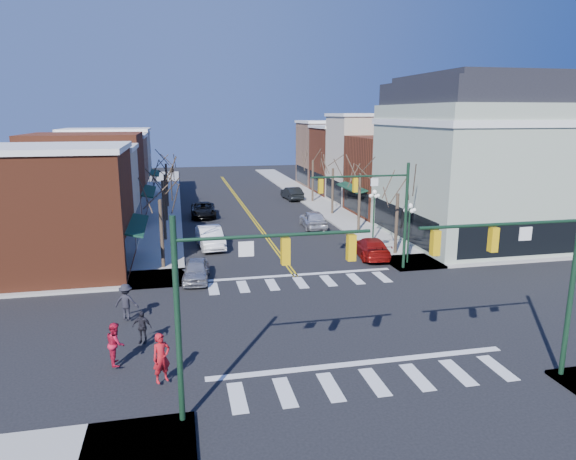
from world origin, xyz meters
TOP-DOWN VIEW (x-y plane):
  - ground at (0.00, 0.00)m, footprint 160.00×160.00m
  - sidewalk_left at (-8.75, 20.00)m, footprint 3.50×70.00m
  - sidewalk_right at (8.75, 20.00)m, footprint 3.50×70.00m
  - bldg_left_brick_a at (-15.50, 11.75)m, footprint 10.00×8.50m
  - bldg_left_stucco_a at (-15.50, 19.50)m, footprint 10.00×7.00m
  - bldg_left_brick_b at (-15.50, 27.50)m, footprint 10.00×9.00m
  - bldg_left_tan at (-15.50, 35.75)m, footprint 10.00×7.50m
  - bldg_left_stucco_b at (-15.50, 43.50)m, footprint 10.00×8.00m
  - bldg_right_brick_a at (15.50, 25.75)m, footprint 10.00×8.50m
  - bldg_right_stucco at (15.50, 33.50)m, footprint 10.00×7.00m
  - bldg_right_brick_b at (15.50, 41.00)m, footprint 10.00×8.00m
  - bldg_right_tan at (15.50, 49.00)m, footprint 10.00×8.00m
  - victorian_corner at (16.50, 14.50)m, footprint 12.25×14.25m
  - traffic_mast_near_left at (-5.55, -7.40)m, footprint 6.60×0.28m
  - traffic_mast_near_right at (5.55, -7.40)m, footprint 6.60×0.28m
  - traffic_mast_far_right at (5.55, 7.40)m, footprint 6.60×0.28m
  - lamppost_corner at (8.20, 8.50)m, footprint 0.36×0.36m
  - lamppost_midblock at (8.20, 15.00)m, footprint 0.36×0.36m
  - tree_left_a at (-8.40, 11.00)m, footprint 0.24×0.24m
  - tree_left_b at (-8.40, 19.00)m, footprint 0.24×0.24m
  - tree_left_c at (-8.40, 27.00)m, footprint 0.24×0.24m
  - tree_left_d at (-8.40, 35.00)m, footprint 0.24×0.24m
  - tree_right_a at (8.40, 11.00)m, footprint 0.24×0.24m
  - tree_right_b at (8.40, 19.00)m, footprint 0.24×0.24m
  - tree_right_c at (8.40, 27.00)m, footprint 0.24×0.24m
  - tree_right_d at (8.40, 35.00)m, footprint 0.24×0.24m
  - car_left_near at (-6.33, 8.00)m, footprint 1.97×4.09m
  - car_left_mid at (-4.90, 16.11)m, footprint 2.17×5.14m
  - car_left_far at (-4.80, 28.62)m, footprint 2.56×5.33m
  - car_right_near at (6.40, 10.82)m, footprint 2.59×5.19m
  - car_right_mid at (4.80, 21.21)m, footprint 2.18×4.96m
  - car_right_far at (6.40, 37.25)m, footprint 2.03×4.85m
  - pedestrian_red_a at (-8.12, -4.66)m, footprint 0.86×0.76m
  - pedestrian_red_b at (-10.00, -2.76)m, footprint 0.82×0.98m
  - pedestrian_dark_a at (-9.07, -0.92)m, footprint 0.96×0.63m
  - pedestrian_dark_b at (-10.00, 2.11)m, footprint 1.33×0.99m

SIDE VIEW (x-z plane):
  - ground at x=0.00m, z-range 0.00..0.00m
  - sidewalk_left at x=-8.75m, z-range 0.00..0.15m
  - sidewalk_right at x=8.75m, z-range 0.00..0.15m
  - car_left_near at x=-6.33m, z-range 0.00..1.35m
  - car_right_near at x=6.40m, z-range 0.00..1.45m
  - car_left_far at x=-4.80m, z-range 0.00..1.46m
  - car_right_far at x=6.40m, z-range 0.00..1.56m
  - car_left_mid at x=-4.90m, z-range 0.00..1.65m
  - car_right_mid at x=4.80m, z-range 0.00..1.66m
  - pedestrian_dark_a at x=-9.07m, z-range 0.15..1.67m
  - pedestrian_red_b at x=-10.00m, z-range 0.15..1.95m
  - pedestrian_dark_b at x=-10.00m, z-range 0.15..1.98m
  - pedestrian_red_a at x=-8.12m, z-range 0.15..2.12m
  - tree_left_c at x=-8.40m, z-range 0.00..4.55m
  - tree_right_a at x=8.40m, z-range 0.00..4.62m
  - tree_left_a at x=-8.40m, z-range 0.00..4.76m
  - tree_right_c at x=8.40m, z-range 0.00..4.83m
  - tree_left_d at x=-8.40m, z-range 0.00..4.90m
  - tree_right_d at x=8.40m, z-range 0.00..4.97m
  - tree_left_b at x=-8.40m, z-range 0.00..5.04m
  - tree_right_b at x=8.40m, z-range 0.00..5.18m
  - lamppost_corner at x=8.20m, z-range 0.80..5.13m
  - lamppost_midblock at x=8.20m, z-range 0.80..5.13m
  - bldg_left_stucco_a at x=-15.50m, z-range 0.00..7.50m
  - bldg_left_tan at x=-15.50m, z-range 0.00..7.80m
  - bldg_left_brick_a at x=-15.50m, z-range 0.00..8.00m
  - bldg_right_brick_a at x=15.50m, z-range 0.00..8.00m
  - bldg_left_stucco_b at x=-15.50m, z-range 0.00..8.20m
  - bldg_left_brick_b at x=-15.50m, z-range 0.00..8.50m
  - bldg_right_brick_b at x=15.50m, z-range 0.00..8.50m
  - bldg_right_tan at x=15.50m, z-range 0.00..9.00m
  - traffic_mast_near_left at x=-5.55m, z-range 1.11..8.31m
  - traffic_mast_near_right at x=5.55m, z-range 1.11..8.31m
  - traffic_mast_far_right at x=5.55m, z-range 1.11..8.31m
  - bldg_right_stucco at x=15.50m, z-range 0.00..10.00m
  - victorian_corner at x=16.50m, z-range 0.01..13.31m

